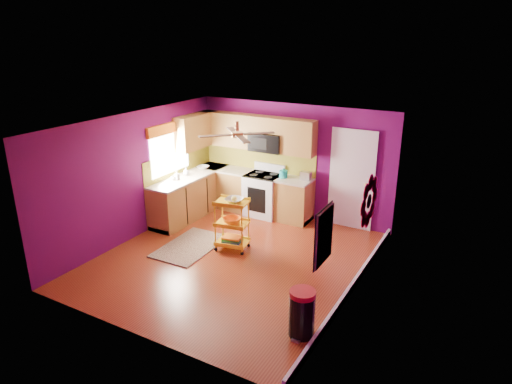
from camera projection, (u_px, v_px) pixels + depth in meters
The scene contains 18 objects.
ground at pixel (233, 259), 8.33m from camera, with size 5.00×5.00×0.00m, color maroon.
room_envelope at pixel (233, 174), 7.77m from camera, with size 4.54×5.04×2.52m.
lower_cabinets at pixel (225, 195), 10.29m from camera, with size 2.81×2.31×0.94m.
electric_range at pixel (264, 194), 10.20m from camera, with size 0.76×0.66×1.13m.
upper_cabinetry at pixel (237, 133), 10.08m from camera, with size 2.80×2.30×1.26m.
left_window at pixel (169, 141), 9.63m from camera, with size 0.08×1.35×1.08m.
panel_door at pixel (352, 181), 9.38m from camera, with size 0.95×0.11×2.15m.
right_wall_art at pixel (351, 215), 6.54m from camera, with size 0.04×2.74×1.04m.
ceiling_fan at pixel (237, 134), 7.72m from camera, with size 1.01×1.01×0.26m.
shag_rug at pixel (190, 246), 8.81m from camera, with size 0.91×1.48×0.02m, color black.
rolling_cart at pixel (232, 222), 8.54m from camera, with size 0.67×0.54×1.08m.
trash_can at pixel (302, 313), 6.16m from camera, with size 0.37×0.39×0.68m.
teal_kettle at pixel (283, 174), 9.83m from camera, with size 0.18×0.18×0.21m.
toaster at pixel (306, 176), 9.68m from camera, with size 0.22×0.15×0.18m, color beige.
soap_bottle_a at pixel (177, 175), 9.68m from camera, with size 0.09×0.09×0.20m, color #EA3F72.
soap_bottle_b at pixel (186, 171), 9.99m from camera, with size 0.14×0.14×0.18m, color white.
counter_dish at pixel (203, 167), 10.48m from camera, with size 0.26×0.26×0.06m, color white.
counter_cup at pixel (173, 178), 9.68m from camera, with size 0.11×0.11×0.09m, color white.
Camera 1 is at (4.01, -6.27, 3.95)m, focal length 32.00 mm.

